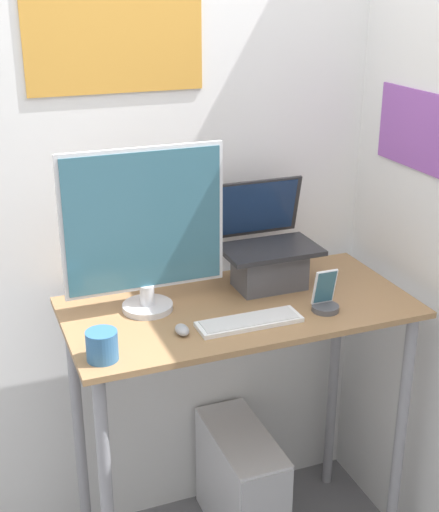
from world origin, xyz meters
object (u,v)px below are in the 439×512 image
Objects in this scene: laptop at (268,258)px; cell_phone at (325,300)px; mouse at (182,330)px; monitor at (144,231)px; computer_tower at (241,484)px; keyboard at (249,322)px.

laptop is 2.53× the size of cell_phone.
cell_phone is (0.48, -0.01, 0.02)m from mouse.
laptop is at bearing 31.39° from mouse.
monitor is 1.12m from computer_tower.
laptop reaches higher than cell_phone.
monitor is at bearing -175.35° from laptop.
computer_tower is at bearing 2.64° from monitor.
mouse reaches higher than computer_tower.
cell_phone is at bearing -50.80° from computer_tower.
keyboard reaches higher than computer_tower.
monitor is 1.13× the size of computer_tower.
laptop is 0.75× the size of computer_tower.
cell_phone reaches higher than mouse.
laptop is at bearing 109.85° from cell_phone.
cell_phone reaches higher than computer_tower.
cell_phone is 0.30× the size of computer_tower.
laptop is 0.46m from mouse.
cell_phone is (0.09, -0.25, -0.07)m from laptop.
keyboard is at bearing -108.99° from computer_tower.
laptop is at bearing 54.90° from keyboard.
laptop is at bearing 11.70° from computer_tower.
keyboard is 0.21m from mouse.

